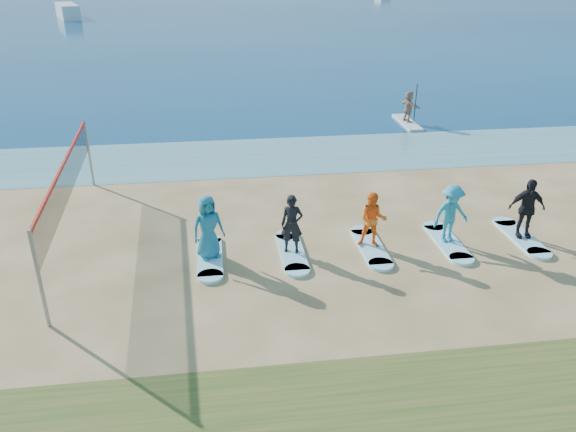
{
  "coord_description": "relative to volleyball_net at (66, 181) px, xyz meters",
  "views": [
    {
      "loc": [
        -1.8,
        -12.33,
        7.85
      ],
      "look_at": [
        0.14,
        2.0,
        1.1
      ],
      "focal_mm": 35.0,
      "sensor_mm": 36.0,
      "label": 1
    }
  ],
  "objects": [
    {
      "name": "paddleboarder",
      "position": [
        14.15,
        11.05,
        -1.01
      ],
      "size": [
        0.83,
        1.5,
        1.54
      ],
      "primitive_type": "imported",
      "rotation": [
        0.0,
        0.0,
        1.85
      ],
      "color": "tan",
      "rests_on": "paddleboard"
    },
    {
      "name": "surfboard_2",
      "position": [
        8.71,
        -1.8,
        -1.86
      ],
      "size": [
        0.7,
        2.2,
        0.09
      ],
      "primitive_type": "cube",
      "color": "#9FE7F7",
      "rests_on": "ground"
    },
    {
      "name": "shallow_water",
      "position": [
        6.14,
        6.93,
        -1.9
      ],
      "size": [
        600.0,
        600.0,
        0.0
      ],
      "primitive_type": "plane",
      "color": "teal",
      "rests_on": "ground"
    },
    {
      "name": "surfboard_0",
      "position": [
        4.01,
        -1.8,
        -1.86
      ],
      "size": [
        0.7,
        2.2,
        0.09
      ],
      "primitive_type": "cube",
      "color": "#9FE7F7",
      "rests_on": "ground"
    },
    {
      "name": "student_2",
      "position": [
        8.71,
        -1.8,
        -0.98
      ],
      "size": [
        0.94,
        0.81,
        1.67
      ],
      "primitive_type": "imported",
      "rotation": [
        0.0,
        0.0,
        -0.25
      ],
      "color": "orange",
      "rests_on": "surfboard_2"
    },
    {
      "name": "student_0",
      "position": [
        4.01,
        -1.8,
        -0.89
      ],
      "size": [
        1.06,
        0.88,
        1.85
      ],
      "primitive_type": "imported",
      "rotation": [
        0.0,
        0.0,
        0.39
      ],
      "color": "teal",
      "rests_on": "surfboard_0"
    },
    {
      "name": "student_1",
      "position": [
        6.36,
        -1.8,
        -0.96
      ],
      "size": [
        0.71,
        0.55,
        1.72
      ],
      "primitive_type": "imported",
      "rotation": [
        0.0,
        0.0,
        -0.24
      ],
      "color": "black",
      "rests_on": "surfboard_1"
    },
    {
      "name": "surfboard_3",
      "position": [
        11.06,
        -1.8,
        -1.86
      ],
      "size": [
        0.7,
        2.2,
        0.09
      ],
      "primitive_type": "cube",
      "color": "#9FE7F7",
      "rests_on": "ground"
    },
    {
      "name": "student_3",
      "position": [
        11.06,
        -1.8,
        -0.93
      ],
      "size": [
        1.26,
        0.88,
        1.77
      ],
      "primitive_type": "imported",
      "rotation": [
        0.0,
        0.0,
        0.21
      ],
      "color": "teal",
      "rests_on": "surfboard_3"
    },
    {
      "name": "student_4",
      "position": [
        13.41,
        -1.8,
        -0.89
      ],
      "size": [
        1.13,
        0.6,
        1.84
      ],
      "primitive_type": "imported",
      "rotation": [
        0.0,
        0.0,
        -0.14
      ],
      "color": "black",
      "rests_on": "surfboard_4"
    },
    {
      "name": "surfboard_4",
      "position": [
        13.41,
        -1.8,
        -1.86
      ],
      "size": [
        0.7,
        2.2,
        0.09
      ],
      "primitive_type": "cube",
      "color": "#9FE7F7",
      "rests_on": "ground"
    },
    {
      "name": "ground",
      "position": [
        6.14,
        -3.57,
        -1.9
      ],
      "size": [
        600.0,
        600.0,
        0.0
      ],
      "primitive_type": "plane",
      "color": "tan",
      "rests_on": "ground"
    },
    {
      "name": "boat_offshore_a",
      "position": [
        -14.47,
        68.04,
        -1.9
      ],
      "size": [
        4.91,
        9.02,
        1.83
      ],
      "primitive_type": "cube",
      "rotation": [
        0.0,
        0.0,
        0.32
      ],
      "color": "silver",
      "rests_on": "ground"
    },
    {
      "name": "paddleboard",
      "position": [
        14.15,
        11.05,
        -1.84
      ],
      "size": [
        0.73,
        3.01,
        0.12
      ],
      "primitive_type": "cube",
      "rotation": [
        0.0,
        0.0,
        -0.01
      ],
      "color": "silver",
      "rests_on": "ground"
    },
    {
      "name": "volleyball_net",
      "position": [
        0.0,
        0.0,
        0.0
      ],
      "size": [
        0.63,
        9.07,
        2.5
      ],
      "rotation": [
        0.0,
        0.0,
        0.06
      ],
      "color": "gray",
      "rests_on": "ground"
    },
    {
      "name": "surfboard_1",
      "position": [
        6.36,
        -1.8,
        -1.86
      ],
      "size": [
        0.7,
        2.2,
        0.09
      ],
      "primitive_type": "cube",
      "color": "#9FE7F7",
      "rests_on": "ground"
    }
  ]
}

